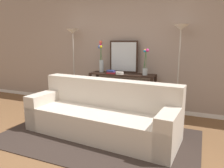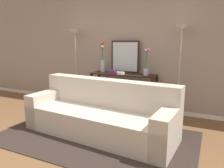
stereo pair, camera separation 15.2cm
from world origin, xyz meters
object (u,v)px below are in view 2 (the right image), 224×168
couch (101,115)px  console_table (123,85)px  floor_lamp_left (75,46)px  vase_tall_flowers (103,59)px  book_stack (113,72)px  wall_mirror (125,57)px  book_row_under_console (108,107)px  floor_lamp_right (181,46)px  vase_short_flowers (146,66)px  fruit_bowl (121,73)px

couch → console_table: (-0.11, 1.23, 0.27)m
floor_lamp_left → vase_tall_flowers: 0.74m
floor_lamp_left → book_stack: (1.00, -0.11, -0.53)m
floor_lamp_left → couch: bearing=-43.2°
couch → wall_mirror: size_ratio=3.68×
couch → book_stack: bearing=105.5°
book_stack → book_row_under_console: (-0.16, 0.11, -0.81)m
floor_lamp_left → floor_lamp_right: (2.35, 0.00, 0.03)m
vase_tall_flowers → vase_short_flowers: (1.02, -0.06, -0.10)m
console_table → vase_tall_flowers: 0.75m
floor_lamp_left → book_row_under_console: size_ratio=4.17×
wall_mirror → fruit_bowl: wall_mirror is taller
console_table → vase_tall_flowers: (-0.51, 0.04, 0.55)m
console_table → fruit_bowl: (-0.01, -0.13, 0.28)m
wall_mirror → couch: bearing=-84.2°
floor_lamp_left → book_stack: size_ratio=8.89×
vase_tall_flowers → fruit_bowl: bearing=-17.8°
vase_tall_flowers → vase_short_flowers: bearing=-3.3°
wall_mirror → book_stack: 0.45m
vase_short_flowers → fruit_bowl: vase_short_flowers is taller
floor_lamp_left → floor_lamp_right: 2.35m
floor_lamp_left → book_row_under_console: (0.84, 0.00, -1.34)m
fruit_bowl → book_row_under_console: 0.89m
vase_short_flowers → floor_lamp_left: bearing=179.3°
couch → book_stack: (-0.31, 1.12, 0.55)m
couch → vase_short_flowers: 1.46m
couch → book_row_under_console: couch is taller
vase_tall_flowers → book_stack: vase_tall_flowers is taller
floor_lamp_left → console_table: bearing=0.0°
wall_mirror → fruit_bowl: 0.43m
floor_lamp_right → fruit_bowl: size_ratio=10.83×
console_table → book_row_under_console: size_ratio=3.30×
floor_lamp_left → vase_tall_flowers: bearing=3.0°
floor_lamp_right → book_stack: bearing=-175.5°
console_table → vase_short_flowers: 0.67m
couch → book_stack: book_stack is taller
fruit_bowl → book_row_under_console: fruit_bowl is taller
couch → floor_lamp_right: bearing=49.9°
couch → wall_mirror: 1.65m
vase_tall_flowers → book_stack: 0.43m
vase_short_flowers → book_row_under_console: (-0.87, 0.02, -0.97)m
console_table → floor_lamp_left: (-1.20, -0.00, 0.82)m
vase_short_flowers → book_stack: size_ratio=2.66×
floor_lamp_left → book_stack: floor_lamp_left is taller
fruit_bowl → book_stack: (-0.19, 0.02, 0.01)m
vase_tall_flowers → vase_short_flowers: vase_tall_flowers is taller
wall_mirror → vase_tall_flowers: bearing=-164.9°
console_table → vase_tall_flowers: bearing=176.1°
vase_short_flowers → book_row_under_console: vase_short_flowers is taller
wall_mirror → book_stack: (-0.17, -0.27, -0.31)m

